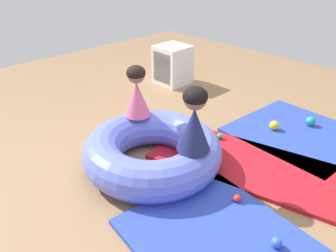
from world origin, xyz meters
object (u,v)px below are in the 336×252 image
Objects in this scene: child_in_pink at (137,92)px; storage_cube at (171,65)px; play_ball_teal at (311,121)px; inflatable_cushion at (152,151)px; play_ball_yellow at (274,125)px; play_ball_blue at (276,243)px; child_in_navy at (194,120)px; play_ball_green at (220,136)px; play_ball_red at (237,198)px.

child_in_pink is 0.90× the size of storage_cube.
child_in_pink is 2.00m from play_ball_teal.
inflatable_cushion is 2.51× the size of child_in_pink.
child_in_pink is at bearing -124.20° from play_ball_yellow.
inflatable_cushion is 16.56× the size of play_ball_blue.
inflatable_cushion reaches higher than play_ball_yellow.
inflatable_cushion is 2.32× the size of child_in_navy.
child_in_navy is at bearing 170.55° from play_ball_blue.
play_ball_blue is 3.23m from storage_cube.
inflatable_cushion is at bearing 50.25° from child_in_navy.
storage_cube is (-1.83, 1.56, -0.34)m from child_in_navy.
play_ball_green is 1.79m from storage_cube.
play_ball_blue is (1.71, -0.23, -0.52)m from child_in_pink.
play_ball_blue is at bearing -150.78° from child_in_navy.
storage_cube is at bearing 146.17° from play_ball_red.
storage_cube is at bearing -1.90° from child_in_navy.
storage_cube reaches higher than play_ball_yellow.
inflatable_cushion is at bearing -171.55° from play_ball_red.
play_ball_teal is 1.94m from play_ball_blue.
play_ball_green is 1.10m from play_ball_teal.
child_in_navy is 8.81× the size of play_ball_green.
play_ball_blue is at bearing -70.91° from play_ball_teal.
play_ball_blue is 1.20× the size of play_ball_red.
child_in_pink is (-0.39, 0.16, 0.42)m from inflatable_cushion.
play_ball_green is 0.60× the size of play_ball_yellow.
inflatable_cushion is at bearing -49.45° from storage_cube.
play_ball_teal is 1.38× the size of play_ball_blue.
inflatable_cushion is 20.46× the size of play_ball_green.
play_ball_red is 0.62× the size of play_ball_yellow.
inflatable_cushion is 12.01× the size of play_ball_teal.
play_ball_teal reaches higher than play_ball_blue.
play_ball_yellow is 1.88m from storage_cube.
child_in_pink is 7.91× the size of play_ball_red.
play_ball_green is 0.11× the size of storage_cube.
play_ball_green is at bearing 143.04° from play_ball_blue.
child_in_pink reaches higher than play_ball_yellow.
play_ball_green is at bearing -116.28° from play_ball_yellow.
child_in_navy is at bearing 11.58° from inflatable_cushion.
storage_cube is (-1.02, 1.49, -0.32)m from child_in_pink.
play_ball_teal is 1.03× the size of play_ball_yellow.
child_in_navy is at bearing -70.27° from play_ball_green.
play_ball_teal is 1.65m from play_ball_red.
inflatable_cushion is 0.61m from child_in_navy.
play_ball_green is at bearing -100.42° from child_in_pink.
play_ball_yellow is (0.84, 1.23, -0.51)m from child_in_pink.
child_in_pink reaches higher than storage_cube.
play_ball_red is at bearing -71.93° from play_ball_yellow.
child_in_navy is 1.79m from play_ball_teal.
play_ball_blue is (0.64, -1.84, -0.01)m from play_ball_teal.
child_in_navy is at bearing -91.31° from play_ball_yellow.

